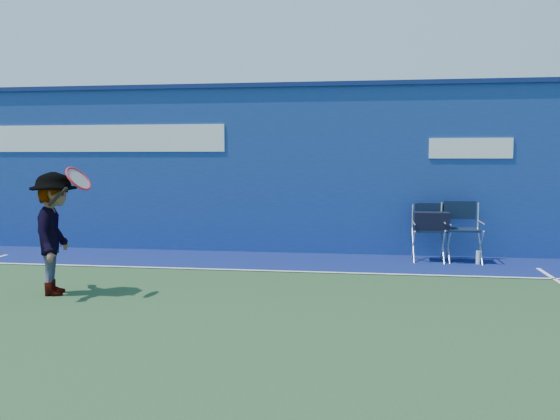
# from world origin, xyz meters

# --- Properties ---
(ground) EXTENTS (80.00, 80.00, 0.00)m
(ground) POSITION_xyz_m (0.00, 0.00, 0.00)
(ground) COLOR #254525
(ground) RESTS_ON ground
(stadium_wall) EXTENTS (24.00, 0.50, 3.08)m
(stadium_wall) POSITION_xyz_m (-0.00, 5.20, 1.55)
(stadium_wall) COLOR navy
(stadium_wall) RESTS_ON ground
(out_of_bounds_strip) EXTENTS (24.00, 1.80, 0.01)m
(out_of_bounds_strip) POSITION_xyz_m (0.00, 4.10, 0.00)
(out_of_bounds_strip) COLOR #0D1A56
(out_of_bounds_strip) RESTS_ON ground
(court_lines) EXTENTS (24.00, 12.00, 0.01)m
(court_lines) POSITION_xyz_m (0.00, 0.60, 0.01)
(court_lines) COLOR white
(court_lines) RESTS_ON out_of_bounds_strip
(directors_chair_left) EXTENTS (0.57, 0.53, 0.97)m
(directors_chair_left) POSITION_xyz_m (2.91, 4.50, 0.41)
(directors_chair_left) COLOR silver
(directors_chair_left) RESTS_ON ground
(directors_chair_right) EXTENTS (0.60, 0.54, 1.00)m
(directors_chair_right) POSITION_xyz_m (3.40, 4.45, 0.32)
(directors_chair_right) COLOR silver
(directors_chair_right) RESTS_ON ground
(water_bottle) EXTENTS (0.07, 0.07, 0.23)m
(water_bottle) POSITION_xyz_m (3.65, 4.28, 0.12)
(water_bottle) COLOR silver
(water_bottle) RESTS_ON ground
(tennis_player) EXTENTS (0.99, 1.14, 1.63)m
(tennis_player) POSITION_xyz_m (-2.07, 1.32, 0.78)
(tennis_player) COLOR #EA4738
(tennis_player) RESTS_ON ground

